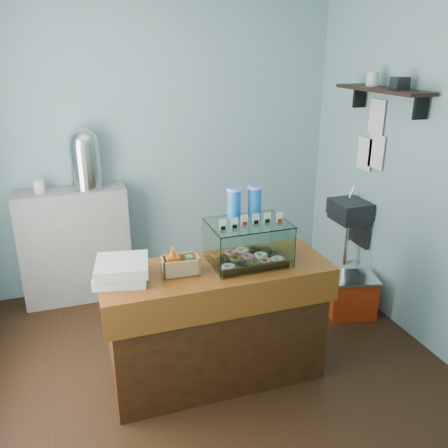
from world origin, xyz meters
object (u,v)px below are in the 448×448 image
object	(u,v)px
counter	(216,323)
coffee_urn	(85,157)
red_cooler	(351,295)
display_case	(247,239)

from	to	relation	value
counter	coffee_urn	world-z (taller)	coffee_urn
coffee_urn	counter	bearing A→B (deg)	-65.26
counter	coffee_urn	distance (m)	1.98
coffee_urn	red_cooler	world-z (taller)	coffee_urn
display_case	red_cooler	size ratio (longest dim) A/B	1.11
red_cooler	counter	bearing A→B (deg)	-148.57
coffee_urn	display_case	bearing A→B (deg)	-57.80
counter	coffee_urn	bearing A→B (deg)	114.74
display_case	counter	bearing A→B (deg)	-170.53
display_case	coffee_urn	distance (m)	1.86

